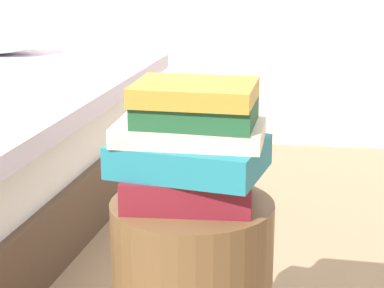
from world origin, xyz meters
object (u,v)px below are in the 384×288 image
at_px(book_forest, 196,113).
at_px(book_ochre, 195,92).
at_px(book_maroon, 189,187).
at_px(book_cream, 189,133).
at_px(book_teal, 189,156).

height_order(book_forest, book_ochre, book_ochre).
distance_m(book_maroon, book_ochre, 0.19).
height_order(book_cream, book_forest, book_forest).
bearing_deg(book_maroon, book_ochre, -1.72).
xyz_separation_m(book_maroon, book_cream, (0.00, -0.01, 0.11)).
distance_m(book_maroon, book_teal, 0.06).
bearing_deg(book_cream, book_forest, 5.64).
bearing_deg(book_teal, book_cream, -76.04).
height_order(book_maroon, book_teal, book_teal).
xyz_separation_m(book_teal, book_cream, (0.00, -0.01, 0.05)).
distance_m(book_teal, book_ochre, 0.13).
distance_m(book_cream, book_ochre, 0.08).
distance_m(book_maroon, book_cream, 0.11).
bearing_deg(book_cream, book_maroon, 100.23).
xyz_separation_m(book_cream, book_ochre, (0.01, 0.01, 0.08)).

